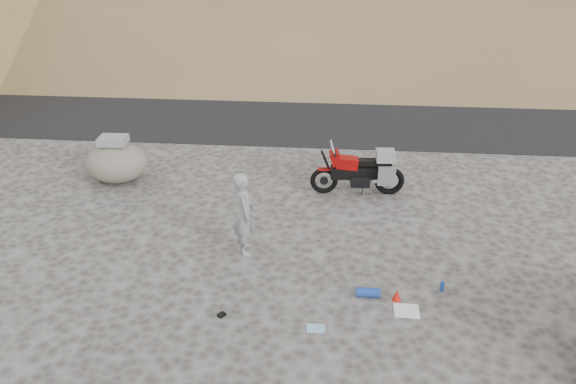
# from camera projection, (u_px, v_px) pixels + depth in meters

# --- Properties ---
(ground) EXTENTS (140.00, 140.00, 0.00)m
(ground) POSITION_uv_depth(u_px,v_px,m) (278.00, 253.00, 11.05)
(ground) COLOR #3E3B39
(ground) RESTS_ON ground
(road) EXTENTS (120.00, 7.00, 0.05)m
(road) POSITION_uv_depth(u_px,v_px,m) (305.00, 109.00, 19.06)
(road) COLOR black
(road) RESTS_ON ground
(motorcycle) EXTENTS (2.23, 0.73, 1.32)m
(motorcycle) POSITION_uv_depth(u_px,v_px,m) (362.00, 172.00, 13.13)
(motorcycle) COLOR black
(motorcycle) RESTS_ON ground
(man) EXTENTS (0.55, 0.70, 1.70)m
(man) POSITION_uv_depth(u_px,v_px,m) (245.00, 251.00, 11.13)
(man) COLOR gray
(man) RESTS_ON ground
(boulder) EXTENTS (1.71, 1.53, 1.16)m
(boulder) POSITION_uv_depth(u_px,v_px,m) (116.00, 162.00, 13.79)
(boulder) COLOR #5F5A52
(boulder) RESTS_ON ground
(gear_white_cloth) EXTENTS (0.43, 0.38, 0.01)m
(gear_white_cloth) POSITION_uv_depth(u_px,v_px,m) (407.00, 311.00, 9.45)
(gear_white_cloth) COLOR white
(gear_white_cloth) RESTS_ON ground
(gear_blue_mat) EXTENTS (0.42, 0.17, 0.17)m
(gear_blue_mat) POSITION_uv_depth(u_px,v_px,m) (368.00, 292.00, 9.78)
(gear_blue_mat) COLOR #193C98
(gear_blue_mat) RESTS_ON ground
(gear_bottle) EXTENTS (0.09, 0.09, 0.19)m
(gear_bottle) POSITION_uv_depth(u_px,v_px,m) (442.00, 286.00, 9.92)
(gear_bottle) COLOR #193C98
(gear_bottle) RESTS_ON ground
(gear_funnel) EXTENTS (0.16, 0.16, 0.20)m
(gear_funnel) POSITION_uv_depth(u_px,v_px,m) (397.00, 295.00, 9.68)
(gear_funnel) COLOR red
(gear_funnel) RESTS_ON ground
(gear_glove_b) EXTENTS (0.16, 0.16, 0.04)m
(gear_glove_b) POSITION_uv_depth(u_px,v_px,m) (222.00, 315.00, 9.33)
(gear_glove_b) COLOR black
(gear_glove_b) RESTS_ON ground
(gear_blue_cloth) EXTENTS (0.30, 0.23, 0.01)m
(gear_blue_cloth) POSITION_uv_depth(u_px,v_px,m) (316.00, 328.00, 9.06)
(gear_blue_cloth) COLOR #8BB7D7
(gear_blue_cloth) RESTS_ON ground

